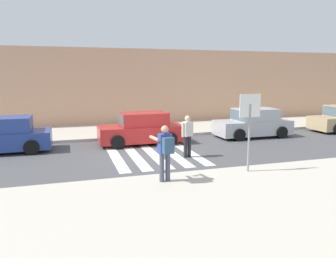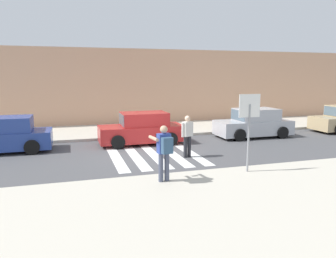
% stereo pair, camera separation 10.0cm
% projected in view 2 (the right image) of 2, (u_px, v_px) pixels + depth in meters
% --- Properties ---
extents(ground_plane, '(120.00, 120.00, 0.00)m').
position_uv_depth(ground_plane, '(153.00, 154.00, 14.00)').
color(ground_plane, '#4C4C4F').
extents(sidewalk_near, '(60.00, 6.00, 0.14)m').
position_uv_depth(sidewalk_near, '(214.00, 209.00, 8.13)').
color(sidewalk_near, beige).
rests_on(sidewalk_near, ground).
extents(sidewalk_far, '(60.00, 4.80, 0.14)m').
position_uv_depth(sidewalk_far, '(129.00, 130.00, 19.66)').
color(sidewalk_far, beige).
rests_on(sidewalk_far, ground).
extents(building_facade_far, '(56.00, 4.00, 5.06)m').
position_uv_depth(building_facade_far, '(117.00, 86.00, 23.41)').
color(building_facade_far, tan).
rests_on(building_facade_far, ground).
extents(crosswalk_stripe_0, '(0.44, 5.20, 0.01)m').
position_uv_depth(crosswalk_stripe_0, '(115.00, 156.00, 13.73)').
color(crosswalk_stripe_0, silver).
rests_on(crosswalk_stripe_0, ground).
extents(crosswalk_stripe_1, '(0.44, 5.20, 0.01)m').
position_uv_depth(crosswalk_stripe_1, '(134.00, 154.00, 13.96)').
color(crosswalk_stripe_1, silver).
rests_on(crosswalk_stripe_1, ground).
extents(crosswalk_stripe_2, '(0.44, 5.20, 0.01)m').
position_uv_depth(crosswalk_stripe_2, '(152.00, 153.00, 14.19)').
color(crosswalk_stripe_2, silver).
rests_on(crosswalk_stripe_2, ground).
extents(crosswalk_stripe_3, '(0.44, 5.20, 0.01)m').
position_uv_depth(crosswalk_stripe_3, '(170.00, 152.00, 14.41)').
color(crosswalk_stripe_3, silver).
rests_on(crosswalk_stripe_3, ground).
extents(crosswalk_stripe_4, '(0.44, 5.20, 0.01)m').
position_uv_depth(crosswalk_stripe_4, '(187.00, 151.00, 14.64)').
color(crosswalk_stripe_4, silver).
rests_on(crosswalk_stripe_4, ground).
extents(stop_sign, '(0.76, 0.08, 2.60)m').
position_uv_depth(stop_sign, '(249.00, 116.00, 10.75)').
color(stop_sign, gray).
rests_on(stop_sign, sidewalk_near).
extents(photographer_with_backpack, '(0.66, 0.90, 1.72)m').
position_uv_depth(photographer_with_backpack, '(164.00, 149.00, 9.84)').
color(photographer_with_backpack, '#474C60').
rests_on(photographer_with_backpack, sidewalk_near).
extents(pedestrian_crossing, '(0.56, 0.34, 1.72)m').
position_uv_depth(pedestrian_crossing, '(187.00, 134.00, 13.36)').
color(pedestrian_crossing, '#232328').
rests_on(pedestrian_crossing, ground).
extents(parked_car_blue, '(4.10, 1.92, 1.55)m').
position_uv_depth(parked_car_blue, '(3.00, 136.00, 14.29)').
color(parked_car_blue, '#284293').
rests_on(parked_car_blue, ground).
extents(parked_car_red, '(4.10, 1.92, 1.55)m').
position_uv_depth(parked_car_red, '(142.00, 129.00, 16.06)').
color(parked_car_red, red).
rests_on(parked_car_red, ground).
extents(parked_car_silver, '(4.10, 1.92, 1.55)m').
position_uv_depth(parked_car_silver, '(254.00, 124.00, 17.83)').
color(parked_car_silver, '#B7BABF').
rests_on(parked_car_silver, ground).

